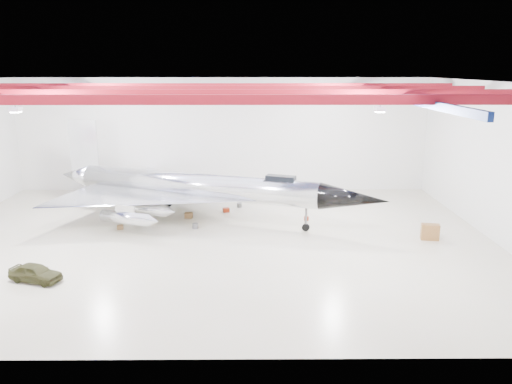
{
  "coord_description": "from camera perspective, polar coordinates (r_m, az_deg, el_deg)",
  "views": [
    {
      "loc": [
        2.96,
        -33.64,
        11.93
      ],
      "look_at": [
        3.23,
        2.0,
        3.01
      ],
      "focal_mm": 35.0,
      "sensor_mm": 36.0,
      "label": 1
    }
  ],
  "objects": [
    {
      "name": "crate_ply",
      "position": [
        39.29,
        -15.26,
        -3.89
      ],
      "size": [
        0.51,
        0.44,
        0.32
      ],
      "primitive_type": "cube",
      "rotation": [
        0.0,
        0.0,
        0.18
      ],
      "color": "olive",
      "rests_on": "floor"
    },
    {
      "name": "jet_aircraft",
      "position": [
        40.02,
        -6.92,
        0.34
      ],
      "size": [
        27.05,
        20.48,
        7.66
      ],
      "rotation": [
        0.0,
        0.0,
        -0.34
      ],
      "color": "silver",
      "rests_on": "floor"
    },
    {
      "name": "spares_box",
      "position": [
        43.73,
        -1.92,
        -1.52
      ],
      "size": [
        0.55,
        0.55,
        0.39
      ],
      "primitive_type": "cylinder",
      "rotation": [
        0.0,
        0.0,
        0.3
      ],
      "color": "#59595B",
      "rests_on": "floor"
    },
    {
      "name": "ceiling_structure",
      "position": [
        33.81,
        -5.57,
        11.27
      ],
      "size": [
        39.5,
        29.5,
        1.08
      ],
      "color": "maroon",
      "rests_on": "ceiling"
    },
    {
      "name": "toolbox_red",
      "position": [
        42.38,
        -3.44,
        -2.07
      ],
      "size": [
        0.62,
        0.55,
        0.36
      ],
      "primitive_type": "cube",
      "rotation": [
        0.0,
        0.0,
        0.33
      ],
      "color": "maroon",
      "rests_on": "floor"
    },
    {
      "name": "tool_chest",
      "position": [
        40.23,
        5.78,
        -3.01
      ],
      "size": [
        0.41,
        0.41,
        0.34
      ],
      "primitive_type": "cylinder",
      "rotation": [
        0.0,
        0.0,
        -0.08
      ],
      "color": "maroon",
      "rests_on": "floor"
    },
    {
      "name": "floor",
      "position": [
        35.82,
        -5.18,
        -5.46
      ],
      "size": [
        40.0,
        40.0,
        0.0
      ],
      "primitive_type": "plane",
      "color": "beige",
      "rests_on": "ground"
    },
    {
      "name": "oil_barrel",
      "position": [
        41.07,
        -7.7,
        -2.65
      ],
      "size": [
        0.65,
        0.54,
        0.43
      ],
      "primitive_type": "cube",
      "rotation": [
        0.0,
        0.0,
        -0.07
      ],
      "color": "olive",
      "rests_on": "floor"
    },
    {
      "name": "engine_drum",
      "position": [
        38.34,
        -6.96,
        -3.87
      ],
      "size": [
        0.44,
        0.44,
        0.4
      ],
      "primitive_type": "cylinder",
      "rotation": [
        0.0,
        0.0,
        -0.0
      ],
      "color": "#59595B",
      "rests_on": "floor"
    },
    {
      "name": "ceiling",
      "position": [
        33.78,
        -5.6,
        12.41
      ],
      "size": [
        40.0,
        40.0,
        0.0
      ],
      "primitive_type": "plane",
      "rotation": [
        3.14,
        0.0,
        0.0
      ],
      "color": "#0A0F38",
      "rests_on": "wall_back"
    },
    {
      "name": "desk",
      "position": [
        37.64,
        19.27,
        -4.33
      ],
      "size": [
        1.34,
        0.84,
        1.14
      ],
      "primitive_type": "cube",
      "rotation": [
        0.0,
        0.0,
        -0.18
      ],
      "color": "brown",
      "rests_on": "floor"
    },
    {
      "name": "wall_back",
      "position": [
        49.15,
        -3.91,
        6.51
      ],
      "size": [
        40.0,
        0.0,
        40.0
      ],
      "primitive_type": "plane",
      "rotation": [
        1.57,
        0.0,
        0.0
      ],
      "color": "silver",
      "rests_on": "floor"
    },
    {
      "name": "wall_right",
      "position": [
        38.25,
        26.06,
        2.94
      ],
      "size": [
        0.0,
        30.0,
        30.0
      ],
      "primitive_type": "plane",
      "rotation": [
        1.57,
        0.0,
        -1.57
      ],
      "color": "silver",
      "rests_on": "floor"
    },
    {
      "name": "jeep",
      "position": [
        31.51,
        -23.9,
        -8.43
      ],
      "size": [
        3.34,
        2.13,
        1.06
      ],
      "primitive_type": "imported",
      "rotation": [
        0.0,
        0.0,
        1.27
      ],
      "color": "#35351A",
      "rests_on": "floor"
    }
  ]
}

